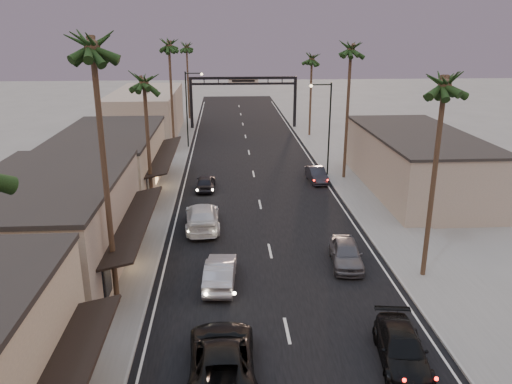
{
  "coord_description": "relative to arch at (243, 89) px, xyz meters",
  "views": [
    {
      "loc": [
        -2.82,
        -1.48,
        13.83
      ],
      "look_at": [
        -0.61,
        32.74,
        2.5
      ],
      "focal_mm": 35.0,
      "sensor_mm": 36.0,
      "label": 1
    }
  ],
  "objects": [
    {
      "name": "ground",
      "position": [
        0.0,
        -30.0,
        -5.53
      ],
      "size": [
        200.0,
        200.0,
        0.0
      ],
      "primitive_type": "plane",
      "color": "slate",
      "rests_on": "ground"
    },
    {
      "name": "road",
      "position": [
        0.0,
        -25.0,
        -5.53
      ],
      "size": [
        14.0,
        120.0,
        0.02
      ],
      "primitive_type": "cube",
      "color": "black",
      "rests_on": "ground"
    },
    {
      "name": "sidewalk_left",
      "position": [
        -9.5,
        -18.0,
        -5.47
      ],
      "size": [
        5.0,
        92.0,
        0.12
      ],
      "primitive_type": "cube",
      "color": "slate",
      "rests_on": "ground"
    },
    {
      "name": "sidewalk_right",
      "position": [
        9.5,
        -18.0,
        -5.47
      ],
      "size": [
        5.0,
        92.0,
        0.12
      ],
      "primitive_type": "cube",
      "color": "slate",
      "rests_on": "ground"
    },
    {
      "name": "storefront_mid",
      "position": [
        -13.0,
        -44.0,
        -2.78
      ],
      "size": [
        8.0,
        14.0,
        5.5
      ],
      "primitive_type": "cube",
      "color": "gray",
      "rests_on": "ground"
    },
    {
      "name": "storefront_far",
      "position": [
        -13.0,
        -28.0,
        -3.03
      ],
      "size": [
        8.0,
        16.0,
        5.0
      ],
      "primitive_type": "cube",
      "color": "tan",
      "rests_on": "ground"
    },
    {
      "name": "storefront_dist",
      "position": [
        -13.0,
        -5.0,
        -2.53
      ],
      "size": [
        8.0,
        20.0,
        6.0
      ],
      "primitive_type": "cube",
      "color": "gray",
      "rests_on": "ground"
    },
    {
      "name": "building_right",
      "position": [
        14.0,
        -30.0,
        -3.03
      ],
      "size": [
        8.0,
        18.0,
        5.0
      ],
      "primitive_type": "cube",
      "color": "gray",
      "rests_on": "ground"
    },
    {
      "name": "arch",
      "position": [
        0.0,
        0.0,
        0.0
      ],
      "size": [
        15.2,
        0.4,
        7.27
      ],
      "color": "black",
      "rests_on": "ground"
    },
    {
      "name": "streetlight_right",
      "position": [
        6.92,
        -25.0,
        -0.2
      ],
      "size": [
        2.13,
        0.3,
        9.0
      ],
      "color": "black",
      "rests_on": "ground"
    },
    {
      "name": "streetlight_left",
      "position": [
        -6.92,
        -12.0,
        -0.2
      ],
      "size": [
        2.13,
        0.3,
        9.0
      ],
      "color": "black",
      "rests_on": "ground"
    },
    {
      "name": "palm_lb",
      "position": [
        -8.6,
        -48.0,
        7.85
      ],
      "size": [
        3.2,
        3.2,
        15.2
      ],
      "color": "#38281C",
      "rests_on": "ground"
    },
    {
      "name": "palm_lc",
      "position": [
        -8.6,
        -34.0,
        4.94
      ],
      "size": [
        3.2,
        3.2,
        12.2
      ],
      "color": "#38281C",
      "rests_on": "ground"
    },
    {
      "name": "palm_ld",
      "position": [
        -8.6,
        -15.0,
        6.88
      ],
      "size": [
        3.2,
        3.2,
        14.2
      ],
      "color": "#38281C",
      "rests_on": "ground"
    },
    {
      "name": "palm_ra",
      "position": [
        8.6,
        -46.0,
        5.91
      ],
      "size": [
        3.2,
        3.2,
        13.2
      ],
      "color": "#38281C",
      "rests_on": "ground"
    },
    {
      "name": "palm_rb",
      "position": [
        8.6,
        -26.0,
        6.88
      ],
      "size": [
        3.2,
        3.2,
        14.2
      ],
      "color": "#38281C",
      "rests_on": "ground"
    },
    {
      "name": "palm_rc",
      "position": [
        8.6,
        -6.0,
        4.94
      ],
      "size": [
        3.2,
        3.2,
        12.2
      ],
      "color": "#38281C",
      "rests_on": "ground"
    },
    {
      "name": "palm_far",
      "position": [
        -8.3,
        8.0,
        5.91
      ],
      "size": [
        3.2,
        3.2,
        13.2
      ],
      "color": "#38281C",
      "rests_on": "ground"
    },
    {
      "name": "oncoming_pickup",
      "position": [
        -3.1,
        -54.03,
        -4.7
      ],
      "size": [
        2.79,
        5.98,
        1.66
      ],
      "primitive_type": "imported",
      "rotation": [
        0.0,
        0.0,
        3.15
      ],
      "color": "black",
      "rests_on": "ground"
    },
    {
      "name": "oncoming_silver",
      "position": [
        -3.2,
        -46.21,
        -4.77
      ],
      "size": [
        1.96,
        4.74,
        1.52
      ],
      "primitive_type": "imported",
      "rotation": [
        0.0,
        0.0,
        3.07
      ],
      "color": "gray",
      "rests_on": "ground"
    },
    {
      "name": "oncoming_white",
      "position": [
        -4.52,
        -37.71,
        -4.68
      ],
      "size": [
        2.68,
        6.0,
        1.71
      ],
      "primitive_type": "imported",
      "rotation": [
        0.0,
        0.0,
        3.19
      ],
      "color": "#BEBEBE",
      "rests_on": "ground"
    },
    {
      "name": "oncoming_dgrey",
      "position": [
        -4.58,
        -28.72,
        -4.86
      ],
      "size": [
        1.76,
        4.03,
        1.35
      ],
      "primitive_type": "imported",
      "rotation": [
        0.0,
        0.0,
        3.1
      ],
      "color": "black",
      "rests_on": "ground"
    },
    {
      "name": "curbside_black",
      "position": [
        4.62,
        -53.68,
        -4.83
      ],
      "size": [
        2.55,
        5.03,
        1.4
      ],
      "primitive_type": "imported",
      "rotation": [
        0.0,
        0.0,
        -0.13
      ],
      "color": "black",
      "rests_on": "ground"
    },
    {
      "name": "curbside_grey",
      "position": [
        4.45,
        -44.23,
        -4.77
      ],
      "size": [
        2.26,
        4.63,
        1.52
      ],
      "primitive_type": "imported",
      "rotation": [
        0.0,
        0.0,
        -0.11
      ],
      "color": "#4A4A4F",
      "rests_on": "ground"
    },
    {
      "name": "curbside_far",
      "position": [
        5.77,
        -26.98,
        -4.85
      ],
      "size": [
        1.7,
        4.22,
        1.36
      ],
      "primitive_type": "imported",
      "rotation": [
        0.0,
        0.0,
        0.06
      ],
      "color": "black",
      "rests_on": "ground"
    }
  ]
}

